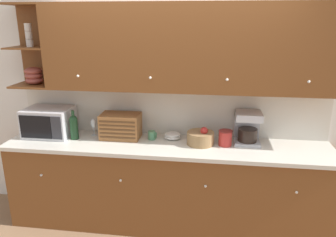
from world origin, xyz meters
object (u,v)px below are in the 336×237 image
(microwave, at_px, (49,122))
(wine_glass, at_px, (93,124))
(bread_box, at_px, (121,126))
(bowl_stack_on_counter, at_px, (173,136))
(fruit_basket, at_px, (201,138))
(storage_canister, at_px, (225,138))
(coffee_maker, at_px, (248,127))
(wine_bottle, at_px, (74,126))
(mug, at_px, (152,135))

(microwave, bearing_deg, wine_glass, 7.50)
(bread_box, relative_size, bowl_stack_on_counter, 2.30)
(bowl_stack_on_counter, height_order, fruit_basket, fruit_basket)
(wine_glass, height_order, fruit_basket, same)
(storage_canister, xyz_separation_m, coffee_maker, (0.22, 0.12, 0.09))
(fruit_basket, bearing_deg, microwave, 178.48)
(wine_bottle, xyz_separation_m, bowl_stack_on_counter, (1.03, 0.15, -0.11))
(wine_glass, xyz_separation_m, storage_canister, (1.41, -0.10, -0.05))
(wine_bottle, relative_size, wine_glass, 1.64)
(wine_glass, height_order, mug, wine_glass)
(bowl_stack_on_counter, bearing_deg, microwave, -176.83)
(wine_glass, distance_m, storage_canister, 1.41)
(bowl_stack_on_counter, xyz_separation_m, storage_canister, (0.55, -0.12, 0.04))
(microwave, relative_size, mug, 5.36)
(wine_bottle, bearing_deg, microwave, 166.87)
(microwave, bearing_deg, storage_canister, -1.25)
(bread_box, bearing_deg, wine_glass, 173.91)
(microwave, relative_size, wine_glass, 2.55)
(wine_glass, distance_m, bread_box, 0.31)
(mug, bearing_deg, bowl_stack_on_counter, 12.17)
(mug, relative_size, storage_canister, 0.58)
(wine_bottle, height_order, bowl_stack_on_counter, wine_bottle)
(wine_bottle, xyz_separation_m, wine_glass, (0.16, 0.14, -0.01))
(bread_box, height_order, storage_canister, bread_box)
(microwave, xyz_separation_m, wine_bottle, (0.31, -0.07, -0.01))
(wine_glass, height_order, bowl_stack_on_counter, wine_glass)
(bowl_stack_on_counter, bearing_deg, storage_canister, -11.95)
(storage_canister, distance_m, coffee_maker, 0.27)
(wine_glass, relative_size, fruit_basket, 0.70)
(storage_canister, height_order, coffee_maker, coffee_maker)
(wine_bottle, height_order, storage_canister, wine_bottle)
(fruit_basket, relative_size, storage_canister, 1.76)
(bread_box, distance_m, storage_canister, 1.10)
(microwave, distance_m, fruit_basket, 1.64)
(bowl_stack_on_counter, distance_m, coffee_maker, 0.78)
(mug, xyz_separation_m, storage_canister, (0.76, -0.07, 0.03))
(bowl_stack_on_counter, height_order, storage_canister, storage_canister)
(bread_box, xyz_separation_m, coffee_maker, (1.32, 0.05, 0.03))
(wine_glass, bearing_deg, bread_box, -6.09)
(bread_box, height_order, fruit_basket, bread_box)
(microwave, distance_m, wine_glass, 0.48)
(microwave, xyz_separation_m, storage_canister, (1.88, -0.04, -0.07))
(wine_glass, bearing_deg, fruit_basket, -5.22)
(fruit_basket, xyz_separation_m, storage_canister, (0.25, 0.00, 0.01))
(wine_glass, relative_size, coffee_maker, 0.58)
(wine_bottle, relative_size, bread_box, 0.76)
(coffee_maker, bearing_deg, storage_canister, -151.59)
(mug, height_order, bowl_stack_on_counter, mug)
(microwave, relative_size, storage_canister, 3.12)
(fruit_basket, bearing_deg, coffee_maker, 14.73)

